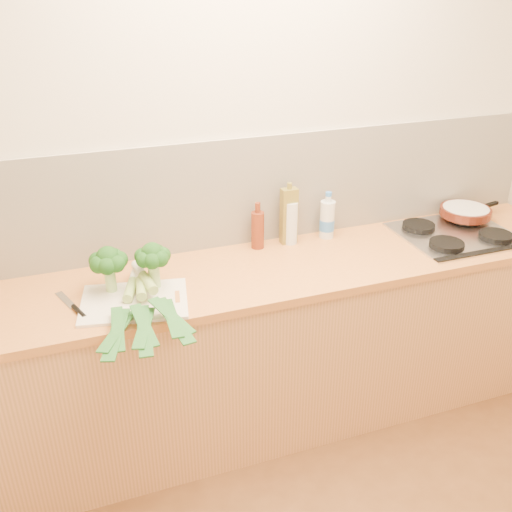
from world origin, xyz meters
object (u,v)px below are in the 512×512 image
(chopping_board, at_px, (134,302))
(skillet, at_px, (466,211))
(chefs_knife, at_px, (76,309))
(gas_hob, at_px, (457,233))

(chopping_board, relative_size, skillet, 1.10)
(chefs_knife, relative_size, skillet, 0.67)
(gas_hob, xyz_separation_m, skillet, (0.16, 0.14, 0.05))
(gas_hob, bearing_deg, chefs_knife, -177.42)
(chopping_board, relative_size, chefs_knife, 1.65)
(chopping_board, distance_m, skillet, 1.86)
(chefs_knife, xyz_separation_m, skillet, (2.08, 0.23, 0.05))
(chopping_board, bearing_deg, skillet, 18.62)
(gas_hob, height_order, chopping_board, gas_hob)
(gas_hob, bearing_deg, skillet, 41.79)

